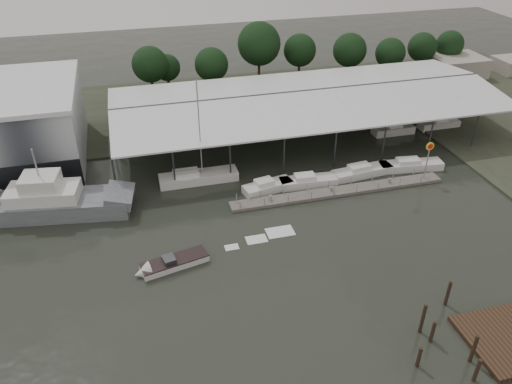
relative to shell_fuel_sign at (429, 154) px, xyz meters
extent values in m
plane|color=#252A22|center=(-27.00, -9.99, -3.93)|extent=(200.00, 200.00, 0.00)
cube|color=#394030|center=(-27.00, 32.01, -3.83)|extent=(140.00, 30.00, 0.30)
cube|color=#2F3135|center=(-10.00, 18.01, 2.84)|extent=(58.00, 0.40, 0.30)
cylinder|color=#2F3135|center=(-39.00, 6.51, -1.18)|extent=(0.24, 0.24, 5.50)
cylinder|color=#2F3135|center=(-39.00, 29.51, -1.18)|extent=(0.24, 0.24, 5.50)
cylinder|color=#2F3135|center=(19.00, 29.51, -1.18)|extent=(0.24, 0.24, 5.50)
cube|color=slate|center=(-12.00, 0.01, -3.73)|extent=(28.00, 2.00, 0.40)
cylinder|color=gray|center=(-25.00, -0.89, -3.13)|extent=(0.10, 0.10, 1.20)
cylinder|color=gray|center=(1.00, 0.91, -3.13)|extent=(0.10, 0.10, 1.20)
cube|color=gray|center=(-13.00, 0.01, -3.23)|extent=(0.30, 0.30, 0.70)
cylinder|color=gray|center=(0.00, 0.01, -1.43)|extent=(0.16, 0.16, 5.00)
cylinder|color=yellow|center=(0.00, 0.01, 1.07)|extent=(1.10, 0.12, 1.10)
cylinder|color=red|center=(0.00, -0.06, 1.07)|extent=(0.70, 0.05, 0.70)
cube|color=gray|center=(28.00, 35.01, -1.93)|extent=(10.00, 8.00, 4.00)
cube|color=slate|center=(-46.05, 4.47, -3.03)|extent=(17.66, 7.49, 2.40)
cube|color=slate|center=(-38.61, 3.33, -2.03)|extent=(3.94, 5.21, 1.81)
cube|color=silver|center=(-47.06, 4.62, -1.24)|extent=(8.57, 5.29, 1.80)
cube|color=silver|center=(-47.06, 4.62, 0.47)|extent=(4.59, 4.11, 1.61)
cylinder|color=gray|center=(-47.06, 4.62, 2.87)|extent=(0.18, 0.18, 3.50)
cube|color=silver|center=(-28.59, 7.38, -3.43)|extent=(10.23, 2.61, 1.40)
cube|color=silver|center=(-30.22, 7.39, -2.53)|extent=(3.27, 1.80, 0.80)
cylinder|color=gray|center=(-28.08, 7.38, 3.44)|extent=(0.16, 0.16, 12.71)
cylinder|color=gray|center=(-29.92, 7.38, -2.03)|extent=(3.50, 0.12, 0.12)
cube|color=silver|center=(-33.75, -8.69, -3.58)|extent=(7.15, 3.45, 0.90)
cone|color=silver|center=(-37.04, -9.42, -3.58)|extent=(2.00, 2.30, 2.00)
cube|color=black|center=(-33.75, -8.69, -3.18)|extent=(7.16, 3.51, 0.12)
cube|color=#2F3135|center=(-34.29, -8.81, -2.93)|extent=(1.48, 1.63, 0.50)
cube|color=silver|center=(-27.46, -7.29, -3.91)|extent=(2.30, 1.50, 0.04)
cube|color=silver|center=(-24.54, -6.64, -3.91)|extent=(3.10, 2.00, 0.04)
cube|color=silver|center=(-21.61, -5.99, -3.91)|extent=(3.90, 2.50, 0.04)
cube|color=silver|center=(-20.50, 2.83, -3.43)|extent=(6.75, 3.48, 1.10)
cube|color=silver|center=(-21.00, 2.83, -2.63)|extent=(2.53, 2.04, 0.70)
cube|color=silver|center=(-15.10, 2.76, -3.43)|extent=(7.52, 2.68, 1.10)
cube|color=silver|center=(-15.60, 2.76, -2.63)|extent=(2.69, 1.77, 0.70)
cube|color=silver|center=(-7.26, 3.29, -3.43)|extent=(8.55, 3.05, 1.10)
cube|color=silver|center=(-7.76, 3.29, -2.63)|extent=(3.08, 1.90, 0.70)
cube|color=silver|center=(-0.15, 3.16, -3.43)|extent=(8.91, 3.28, 1.10)
cube|color=silver|center=(-0.65, 3.16, -2.63)|extent=(3.22, 1.98, 0.70)
cylinder|color=#2F2317|center=(-13.82, -24.28, -3.07)|extent=(0.32, 0.32, 2.91)
cylinder|color=#2F2317|center=(-11.82, -26.97, -2.73)|extent=(0.32, 0.32, 3.58)
cylinder|color=#2F2317|center=(-16.25, -26.26, -3.17)|extent=(0.32, 0.32, 2.71)
cylinder|color=#2F2317|center=(-14.14, -23.09, -2.61)|extent=(0.32, 0.32, 3.84)
cylinder|color=#2F2317|center=(-10.09, -20.72, -2.83)|extent=(0.32, 0.32, 3.40)
cylinder|color=#2F2317|center=(-12.65, -28.67, -3.02)|extent=(0.32, 0.32, 3.01)
cylinder|color=#311D15|center=(-31.69, 38.51, -1.68)|extent=(0.50, 0.50, 4.49)
sphere|color=#173415|center=(-31.69, 38.51, 2.35)|extent=(6.28, 6.28, 6.28)
cylinder|color=#311D15|center=(-28.63, 40.58, -2.22)|extent=(0.50, 0.50, 3.42)
sphere|color=#173415|center=(-28.63, 40.58, 0.86)|extent=(4.79, 4.79, 4.79)
cylinder|color=#311D15|center=(-21.15, 36.69, -1.80)|extent=(0.50, 0.50, 4.24)
sphere|color=#173415|center=(-21.15, 36.69, 2.01)|extent=(5.94, 5.94, 5.94)
cylinder|color=#311D15|center=(-11.48, 40.18, -1.09)|extent=(0.50, 0.50, 5.68)
sphere|color=#173415|center=(-11.48, 40.18, 4.03)|extent=(7.95, 7.95, 7.95)
cylinder|color=#311D15|center=(-3.46, 40.20, -1.73)|extent=(0.50, 0.50, 4.39)
sphere|color=#173415|center=(-3.46, 40.20, 2.22)|extent=(6.14, 6.14, 6.14)
cylinder|color=#311D15|center=(5.47, 37.30, -1.67)|extent=(0.50, 0.50, 4.52)
sphere|color=#173415|center=(5.47, 37.30, 2.40)|extent=(6.32, 6.32, 6.32)
cylinder|color=#311D15|center=(13.13, 35.61, -1.90)|extent=(0.50, 0.50, 4.04)
sphere|color=#173415|center=(13.13, 35.61, 1.74)|extent=(5.66, 5.66, 5.66)
cylinder|color=#311D15|center=(21.15, 37.61, -1.91)|extent=(0.50, 0.50, 4.03)
sphere|color=#173415|center=(21.15, 37.61, 1.72)|extent=(5.65, 5.65, 5.65)
cylinder|color=#311D15|center=(27.83, 38.37, -1.97)|extent=(0.50, 0.50, 3.92)
sphere|color=#173415|center=(27.83, 38.37, 1.56)|extent=(5.48, 5.48, 5.48)
camera|label=1|loc=(-35.85, -48.82, 29.65)|focal=35.00mm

